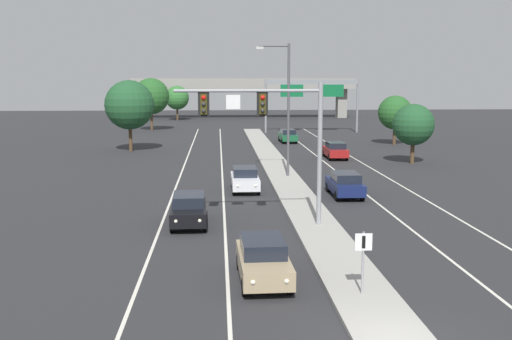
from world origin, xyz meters
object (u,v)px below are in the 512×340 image
car_oncoming_tan (263,259)px  tree_far_left_a (129,105)px  highway_sign_gantry (312,89)px  street_lamp_median (286,102)px  car_receding_red (335,150)px  median_sign_post (363,254)px  tree_far_right_c (413,125)px  car_oncoming_white (245,179)px  car_receding_green (288,136)px  tree_far_right_b (395,113)px  car_oncoming_black (189,209)px  tree_far_left_b (151,96)px  car_receding_navy (345,184)px  overhead_signal_mast (273,123)px  tree_far_left_c (177,98)px

car_oncoming_tan → tree_far_left_a: size_ratio=0.61×
highway_sign_gantry → tree_far_left_a: 30.45m
street_lamp_median → car_receding_red: bearing=60.7°
median_sign_post → tree_far_right_c: size_ratio=0.41×
median_sign_post → car_oncoming_tan: size_ratio=0.49×
car_oncoming_white → tree_far_left_a: (-10.96, 23.07, 4.03)m
car_receding_green → tree_far_right_c: size_ratio=0.84×
street_lamp_median → tree_far_right_b: (15.23, 22.46, -2.11)m
car_oncoming_black → tree_far_left_b: bearing=98.0°
car_receding_red → car_receding_green: same height
car_oncoming_black → highway_sign_gantry: bearing=74.5°
street_lamp_median → car_receding_red: (6.02, 10.71, -4.97)m
car_receding_navy → car_receding_green: 33.26m
car_oncoming_tan → car_receding_red: 35.57m
overhead_signal_mast → highway_sign_gantry: 55.01m
overhead_signal_mast → tree_far_left_a: (-11.93, 33.39, -0.49)m
street_lamp_median → highway_sign_gantry: street_lamp_median is taller
overhead_signal_mast → median_sign_post: (2.18, -10.06, -3.75)m
tree_far_left_a → car_oncoming_tan: bearing=-75.4°
median_sign_post → car_oncoming_white: bearing=98.8°
overhead_signal_mast → car_receding_navy: overhead_signal_mast is taller
car_oncoming_white → tree_far_left_c: bearing=97.4°
car_oncoming_tan → car_oncoming_white: (0.14, 18.35, 0.00)m
overhead_signal_mast → car_oncoming_tan: bearing=-97.9°
median_sign_post → tree_far_left_c: 91.81m
car_oncoming_black → highway_sign_gantry: 55.35m
median_sign_post → car_oncoming_black: bearing=120.6°
car_receding_green → tree_far_right_b: tree_far_right_b is taller
median_sign_post → car_oncoming_white: size_ratio=0.49×
car_oncoming_tan → tree_far_left_a: tree_far_left_a is taller
tree_far_right_b → car_oncoming_tan: bearing=-112.1°
car_oncoming_black → car_oncoming_white: bearing=70.4°
overhead_signal_mast → car_oncoming_black: bearing=167.8°
tree_far_right_b → tree_far_right_c: bearing=-100.8°
car_receding_red → tree_far_right_c: 7.77m
highway_sign_gantry → tree_far_left_b: tree_far_left_b is taller
tree_far_left_b → car_oncoming_white: bearing=-76.7°
car_oncoming_white → car_receding_green: size_ratio=0.99×
median_sign_post → car_oncoming_white: 20.64m
car_oncoming_white → tree_far_right_c: tree_far_right_c is taller
highway_sign_gantry → tree_far_right_b: 17.71m
overhead_signal_mast → tree_far_left_a: bearing=109.7°
tree_far_left_c → tree_far_right_b: tree_far_left_c is taller
car_receding_green → tree_far_left_b: bearing=135.0°
tree_far_left_b → tree_far_right_b: tree_far_left_b is taller
tree_far_left_c → tree_far_left_b: bearing=-96.1°
car_receding_green → highway_sign_gantry: highway_sign_gantry is taller
car_oncoming_tan → car_oncoming_white: size_ratio=1.01×
car_receding_red → highway_sign_gantry: highway_sign_gantry is taller
street_lamp_median → car_receding_navy: street_lamp_median is taller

